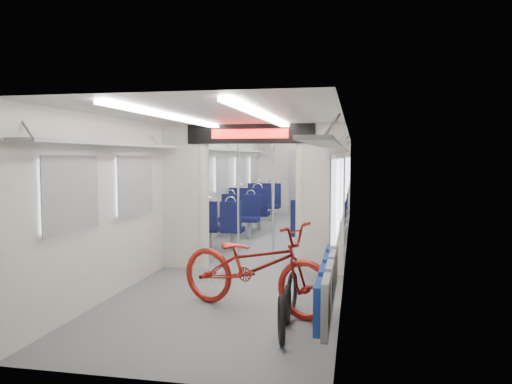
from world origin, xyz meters
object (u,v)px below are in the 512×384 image
(stanchion_far_left, at_px, (272,185))
(seat_bay_near_right, at_px, (321,219))
(flip_bench, at_px, (328,282))
(seat_bay_far_left, at_px, (257,203))
(bike_hoop_c, at_px, (292,293))
(seat_bay_far_right, at_px, (329,204))
(bike_hoop_a, at_px, (281,323))
(bicycle, at_px, (255,266))
(seat_bay_near_left, at_px, (231,218))
(stanchion_near_left, at_px, (238,195))
(stanchion_near_right, at_px, (273,196))
(bike_hoop_b, at_px, (287,307))
(stanchion_far_right, at_px, (296,184))

(stanchion_far_left, bearing_deg, seat_bay_near_right, -50.02)
(flip_bench, relative_size, seat_bay_far_left, 0.91)
(bike_hoop_c, bearing_deg, seat_bay_far_right, 89.68)
(seat_bay_far_left, bearing_deg, bike_hoop_a, -77.26)
(bicycle, relative_size, flip_bench, 0.97)
(seat_bay_near_left, distance_m, stanchion_far_left, 1.66)
(seat_bay_near_left, distance_m, stanchion_near_left, 1.94)
(seat_bay_near_left, bearing_deg, bike_hoop_a, -70.97)
(stanchion_near_left, xyz_separation_m, stanchion_near_right, (0.63, -0.14, 0.00))
(stanchion_near_right, relative_size, stanchion_far_left, 1.00)
(seat_bay_near_left, relative_size, stanchion_near_left, 0.84)
(seat_bay_near_right, relative_size, seat_bay_far_right, 0.98)
(seat_bay_near_right, bearing_deg, seat_bay_far_right, 90.00)
(bicycle, xyz_separation_m, stanchion_near_right, (-0.19, 2.52, 0.62))
(bike_hoop_c, bearing_deg, stanchion_near_left, 116.04)
(bicycle, distance_m, seat_bay_far_right, 7.50)
(bike_hoop_a, bearing_deg, bike_hoop_c, 91.66)
(bicycle, distance_m, bike_hoop_c, 0.55)
(seat_bay_far_right, bearing_deg, bike_hoop_c, -90.32)
(seat_bay_far_right, relative_size, stanchion_near_right, 0.97)
(bicycle, xyz_separation_m, stanchion_near_left, (-0.82, 2.66, 0.62))
(flip_bench, relative_size, stanchion_near_left, 0.90)
(bike_hoop_b, height_order, seat_bay_far_right, seat_bay_far_right)
(seat_bay_near_right, relative_size, stanchion_far_left, 0.95)
(bicycle, distance_m, stanchion_near_left, 2.85)
(seat_bay_near_right, bearing_deg, bike_hoop_a, -90.10)
(stanchion_near_right, relative_size, stanchion_far_right, 1.00)
(bike_hoop_b, height_order, stanchion_near_right, stanchion_near_right)
(stanchion_far_left, bearing_deg, bike_hoop_c, -78.25)
(bike_hoop_a, distance_m, stanchion_near_right, 3.69)
(seat_bay_near_left, bearing_deg, flip_bench, -66.15)
(seat_bay_far_right, bearing_deg, seat_bay_near_right, -90.00)
(seat_bay_near_left, relative_size, seat_bay_near_right, 0.88)
(stanchion_near_left, bearing_deg, seat_bay_near_right, 52.34)
(bike_hoop_a, xyz_separation_m, stanchion_far_right, (-0.68, 6.98, 0.93))
(seat_bay_far_right, height_order, stanchion_far_right, stanchion_far_right)
(flip_bench, xyz_separation_m, stanchion_near_left, (-1.71, 3.43, 0.57))
(bicycle, relative_size, bike_hoop_b, 4.54)
(stanchion_near_left, height_order, stanchion_far_right, same)
(bike_hoop_a, bearing_deg, stanchion_far_right, 95.56)
(bike_hoop_c, distance_m, stanchion_near_right, 2.67)
(bike_hoop_b, height_order, stanchion_near_left, stanchion_near_left)
(bike_hoop_b, bearing_deg, stanchion_near_left, 112.27)
(bicycle, xyz_separation_m, seat_bay_far_right, (0.47, 7.49, 0.04))
(seat_bay_near_right, distance_m, stanchion_far_right, 1.89)
(flip_bench, bearing_deg, seat_bay_far_left, 105.94)
(stanchion_near_left, bearing_deg, bike_hoop_b, -67.73)
(seat_bay_near_right, bearing_deg, stanchion_far_left, 129.98)
(seat_bay_near_right, distance_m, stanchion_far_left, 2.00)
(flip_bench, height_order, seat_bay_far_left, seat_bay_far_left)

